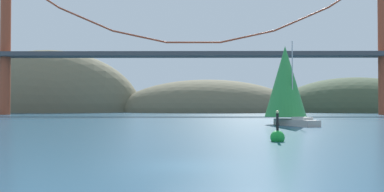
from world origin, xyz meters
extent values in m
plane|color=navy|center=(0.00, 0.00, 0.00)|extent=(360.00, 360.00, 0.00)
ellipsoid|color=#6B664C|center=(-55.00, 135.00, 0.00)|extent=(70.29, 44.00, 46.50)
ellipsoid|color=#425138|center=(60.00, 135.00, 0.00)|extent=(59.80, 44.00, 25.87)
ellipsoid|color=#6B664C|center=(5.00, 135.00, 0.00)|extent=(68.13, 44.00, 24.22)
cylinder|color=#A34228|center=(-52.65, 95.00, 19.83)|extent=(2.80, 2.80, 39.65)
cylinder|color=#A34228|center=(52.65, 95.00, 19.83)|extent=(2.80, 2.80, 39.65)
cube|color=#47474C|center=(0.00, 95.00, 16.73)|extent=(141.30, 6.00, 1.20)
cylinder|color=#A34228|center=(-30.09, 95.00, 26.64)|extent=(15.24, 0.50, 6.96)
cylinder|color=#A34228|center=(-15.04, 95.00, 21.77)|extent=(15.15, 0.50, 3.74)
cylinder|color=#A34228|center=(0.00, 95.00, 20.14)|extent=(15.04, 0.50, 0.50)
cylinder|color=#A34228|center=(15.04, 95.00, 21.77)|extent=(15.15, 0.50, 3.74)
cylinder|color=#A34228|center=(30.09, 95.00, 26.64)|extent=(15.24, 0.50, 6.96)
cube|color=#B7B2A8|center=(13.93, 35.85, 0.42)|extent=(4.72, 8.02, 0.84)
cube|color=beige|center=(14.43, 34.54, 1.02)|extent=(2.36, 2.89, 0.36)
cylinder|color=#B2B2B7|center=(13.65, 36.58, 6.14)|extent=(0.14, 0.14, 10.59)
cone|color=green|center=(13.04, 38.18, 6.06)|extent=(7.36, 7.36, 9.85)
sphere|color=green|center=(6.83, 12.50, 0.30)|extent=(1.10, 1.10, 1.10)
cylinder|color=black|center=(6.83, 12.50, 1.35)|extent=(0.20, 0.20, 1.60)
sphere|color=#F2EA99|center=(6.83, 12.50, 2.27)|extent=(0.24, 0.24, 0.24)
camera|label=1|loc=(0.57, -18.99, 2.83)|focal=38.45mm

